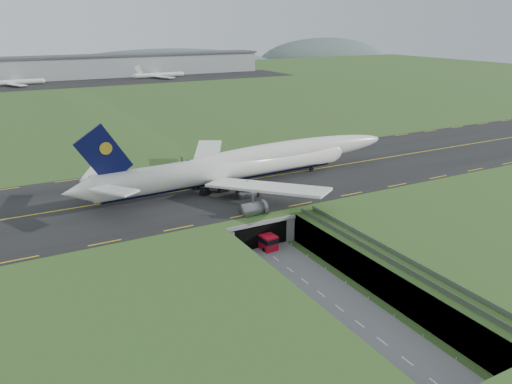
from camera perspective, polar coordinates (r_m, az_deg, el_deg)
ground at (r=96.30m, az=2.93°, el=-8.22°), size 900.00×900.00×0.00m
airfield_deck at (r=94.97m, az=2.96°, el=-6.61°), size 800.00×800.00×6.00m
trench_road at (r=90.70m, az=5.42°, el=-10.04°), size 12.00×75.00×0.20m
taxiway at (r=121.16m, az=-5.14°, el=0.66°), size 800.00×44.00×0.18m
tunnel_portal at (r=108.21m, az=-1.64°, el=-3.10°), size 17.00×22.30×6.00m
guideway at (r=86.74m, az=15.98°, el=-8.27°), size 3.00×53.00×7.05m
jumbo_jet at (r=121.81m, az=-0.87°, el=3.29°), size 86.89×57.18×18.93m
shuttle_tram at (r=102.59m, az=0.76°, el=-5.36°), size 3.43×7.81×3.11m
cargo_terminal at (r=376.24m, az=-22.09°, el=13.02°), size 320.00×67.00×15.60m
distant_hills at (r=516.93m, az=-16.51°, el=12.85°), size 700.00×91.00×60.00m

